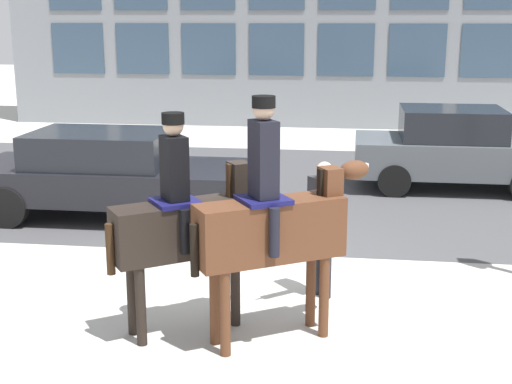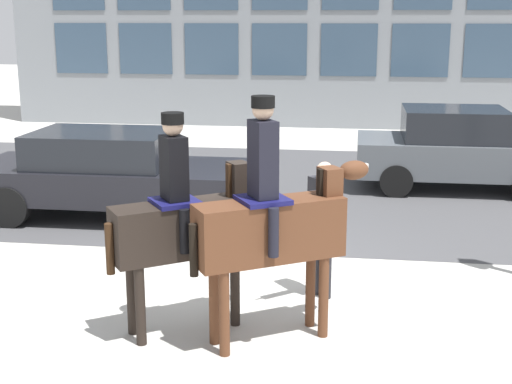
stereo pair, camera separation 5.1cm
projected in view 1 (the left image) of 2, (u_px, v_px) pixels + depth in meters
The scene contains 7 objects.
ground_plane at pixel (255, 265), 10.06m from camera, with size 80.00×80.00×0.00m, color #B2AFA8.
road_surface at pixel (286, 187), 14.63m from camera, with size 19.36×8.50×0.01m.
mounted_horse_lead at pixel (186, 222), 7.73m from camera, with size 1.75×1.35×2.45m.
mounted_horse_companion at pixel (273, 222), 7.45m from camera, with size 1.85×1.30×2.65m.
pedestrian_bystander at pixel (323, 218), 8.72m from camera, with size 0.66×0.83×1.72m.
street_car_near_lane at pixel (107, 173), 12.35m from camera, with size 4.69×1.97×1.50m.
street_car_far_lane at pixel (454, 148), 14.38m from camera, with size 3.99×1.97×1.63m.
Camera 1 is at (1.27, -9.43, 3.42)m, focal length 50.00 mm.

